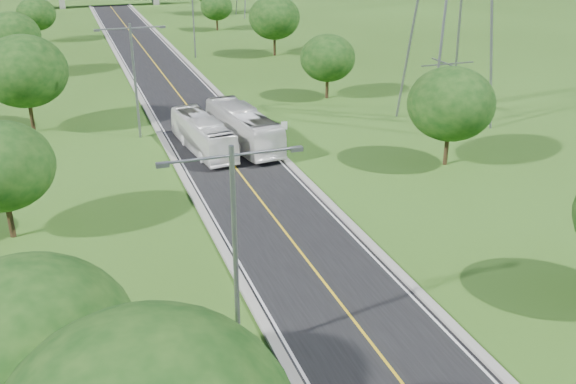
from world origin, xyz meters
The scene contains 19 objects.
ground centered at (0.00, 60.00, 0.00)m, with size 260.00×260.00×0.00m, color #2C4A15.
road centered at (0.00, 66.00, 0.03)m, with size 8.00×150.00×0.06m, color black.
curb_left centered at (-4.25, 66.00, 0.11)m, with size 0.50×150.00×0.22m, color gray.
curb_right centered at (4.25, 66.00, 0.11)m, with size 0.50×150.00×0.22m, color gray.
speed_limit_sign centered at (5.20, 37.98, 1.60)m, with size 0.55×0.09×2.40m.
streetlight_near_left centered at (-6.00, 12.00, 5.94)m, with size 5.90×0.25×10.00m.
streetlight_mid_left centered at (-6.00, 45.00, 5.94)m, with size 5.90×0.25×10.00m.
streetlight_far_right centered at (6.00, 78.00, 5.94)m, with size 5.90×0.25×10.00m.
tree_la centered at (-14.00, 8.00, 5.27)m, with size 7.14×7.14×8.30m.
tree_lb centered at (-16.00, 28.00, 4.64)m, with size 6.30×6.30×7.33m.
tree_lc centered at (-15.00, 50.00, 5.58)m, with size 7.56×7.56×8.79m.
tree_ld centered at (-17.00, 74.00, 4.95)m, with size 6.72×6.72×7.82m.
tree_le centered at (-14.50, 98.00, 4.33)m, with size 5.88×5.88×6.84m.
tree_rb centered at (16.00, 30.00, 4.95)m, with size 6.72×6.72×7.82m.
tree_rc centered at (15.00, 52.00, 4.33)m, with size 5.88×5.88×6.84m.
tree_rd centered at (17.00, 76.00, 5.27)m, with size 7.14×7.14×8.30m.
tree_re centered at (14.50, 100.00, 4.02)m, with size 5.46×5.46×6.35m.
bus_outbound centered at (2.08, 39.67, 1.68)m, with size 2.72×11.63×3.24m, color white.
bus_inbound centered at (-1.46, 39.45, 1.51)m, with size 2.43×10.39×2.89m, color white.
Camera 1 is at (-11.79, -10.92, 18.17)m, focal length 40.00 mm.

